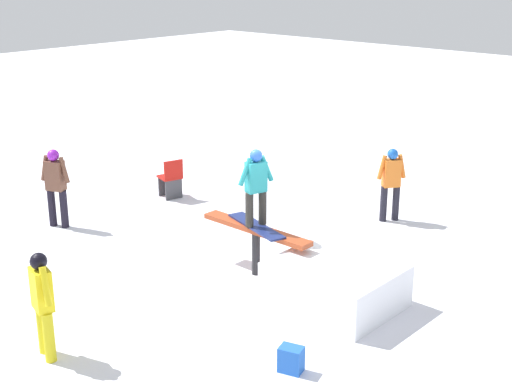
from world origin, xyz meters
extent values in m
plane|color=white|center=(0.00, 0.00, 0.00)|extent=(60.00, 60.00, 0.00)
cylinder|color=black|center=(0.00, 0.00, 0.38)|extent=(0.14, 0.14, 0.76)
cube|color=#A53F1E|center=(0.00, 0.00, 0.80)|extent=(2.16, 0.29, 0.08)
cube|color=white|center=(-1.62, 0.00, 0.33)|extent=(1.80, 1.51, 0.66)
cube|color=navy|center=(0.00, 0.00, 0.86)|extent=(1.41, 0.67, 0.03)
cylinder|color=#2C2B26|center=(-0.04, -0.12, 1.16)|extent=(0.13, 0.13, 0.58)
cylinder|color=#2C2B26|center=(0.04, 0.12, 1.16)|extent=(0.13, 0.13, 0.58)
cube|color=teal|center=(0.00, 0.00, 1.70)|extent=(0.28, 0.36, 0.50)
cylinder|color=teal|center=(-0.06, -0.19, 1.81)|extent=(0.15, 0.27, 0.45)
cylinder|color=teal|center=(0.06, 0.19, 1.81)|extent=(0.15, 0.27, 0.45)
sphere|color=blue|center=(0.00, 0.00, 2.05)|extent=(0.20, 0.20, 0.20)
cylinder|color=black|center=(-0.32, -3.80, 0.36)|extent=(0.14, 0.14, 0.72)
cylinder|color=black|center=(-0.17, -3.59, 0.36)|extent=(0.14, 0.14, 0.72)
cube|color=orange|center=(-0.25, -3.70, 0.99)|extent=(0.36, 0.39, 0.55)
cylinder|color=orange|center=(-0.37, -3.87, 1.12)|extent=(0.18, 0.20, 0.49)
cylinder|color=orange|center=(-0.13, -3.53, 1.12)|extent=(0.18, 0.20, 0.49)
sphere|color=blue|center=(-0.25, -3.70, 1.38)|extent=(0.21, 0.21, 0.21)
cylinder|color=yellow|center=(0.16, 3.81, 0.35)|extent=(0.14, 0.14, 0.70)
cylinder|color=yellow|center=(0.42, 3.74, 0.35)|extent=(0.14, 0.14, 0.70)
cube|color=yellow|center=(0.29, 3.77, 0.98)|extent=(0.39, 0.29, 0.56)
cylinder|color=yellow|center=(0.08, 3.83, 1.10)|extent=(0.24, 0.14, 0.50)
cylinder|color=yellow|center=(0.50, 3.71, 1.10)|extent=(0.24, 0.14, 0.50)
sphere|color=black|center=(0.29, 3.77, 1.37)|extent=(0.22, 0.22, 0.22)
cylinder|color=black|center=(4.23, 0.91, 0.38)|extent=(0.15, 0.15, 0.75)
cylinder|color=black|center=(4.49, 1.01, 0.38)|extent=(0.15, 0.15, 0.75)
cube|color=brown|center=(4.36, 0.96, 1.04)|extent=(0.41, 0.34, 0.58)
cylinder|color=brown|center=(4.16, 0.87, 1.17)|extent=(0.22, 0.16, 0.52)
cylinder|color=brown|center=(4.56, 1.05, 1.17)|extent=(0.22, 0.16, 0.52)
sphere|color=purple|center=(4.36, 0.96, 1.45)|extent=(0.22, 0.22, 0.22)
cube|color=#3F3F44|center=(4.30, -1.76, 0.22)|extent=(0.13, 0.39, 0.44)
cube|color=#3F3F44|center=(3.95, -1.67, 0.22)|extent=(0.13, 0.39, 0.44)
cube|color=red|center=(4.12, -1.71, 0.46)|extent=(0.54, 0.54, 0.04)
cube|color=red|center=(3.93, -1.66, 0.68)|extent=(0.15, 0.43, 0.40)
cube|color=blue|center=(-2.32, 1.88, 0.17)|extent=(0.35, 0.30, 0.34)
camera|label=1|loc=(-7.33, 8.04, 5.01)|focal=50.00mm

